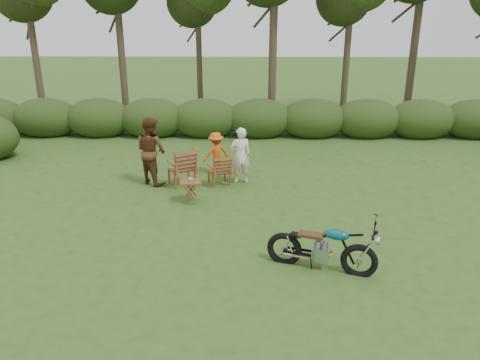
{
  "coord_description": "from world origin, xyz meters",
  "views": [
    {
      "loc": [
        -0.43,
        -8.12,
        4.48
      ],
      "look_at": [
        -0.59,
        1.65,
        0.9
      ],
      "focal_mm": 35.0,
      "sensor_mm": 36.0,
      "label": 1
    }
  ],
  "objects_px": {
    "lawn_chair_right": "(219,184)",
    "adult_b": "(153,183)",
    "child": "(216,173)",
    "lawn_chair_left": "(182,184)",
    "adult_a": "(240,183)",
    "side_table": "(191,192)",
    "cup": "(190,179)",
    "motorcycle": "(320,268)"
  },
  "relations": [
    {
      "from": "lawn_chair_right",
      "to": "child",
      "type": "relative_size",
      "value": 0.7
    },
    {
      "from": "cup",
      "to": "adult_b",
      "type": "height_order",
      "value": "adult_b"
    },
    {
      "from": "adult_a",
      "to": "lawn_chair_right",
      "type": "bearing_deg",
      "value": -0.92
    },
    {
      "from": "lawn_chair_left",
      "to": "side_table",
      "type": "xyz_separation_m",
      "value": [
        0.38,
        -1.23,
        0.27
      ]
    },
    {
      "from": "motorcycle",
      "to": "child",
      "type": "xyz_separation_m",
      "value": [
        -2.24,
        5.22,
        0.0
      ]
    },
    {
      "from": "lawn_chair_left",
      "to": "side_table",
      "type": "bearing_deg",
      "value": 78.41
    },
    {
      "from": "lawn_chair_left",
      "to": "side_table",
      "type": "height_order",
      "value": "side_table"
    },
    {
      "from": "motorcycle",
      "to": "adult_b",
      "type": "relative_size",
      "value": 1.04
    },
    {
      "from": "lawn_chair_right",
      "to": "cup",
      "type": "height_order",
      "value": "cup"
    },
    {
      "from": "lawn_chair_left",
      "to": "adult_b",
      "type": "height_order",
      "value": "adult_b"
    },
    {
      "from": "lawn_chair_right",
      "to": "child",
      "type": "xyz_separation_m",
      "value": [
        -0.13,
        0.87,
        0.0
      ]
    },
    {
      "from": "cup",
      "to": "adult_a",
      "type": "distance_m",
      "value": 1.91
    },
    {
      "from": "cup",
      "to": "child",
      "type": "distance_m",
      "value": 2.24
    },
    {
      "from": "lawn_chair_left",
      "to": "lawn_chair_right",
      "type": "bearing_deg",
      "value": 152.89
    },
    {
      "from": "side_table",
      "to": "adult_b",
      "type": "distance_m",
      "value": 1.81
    },
    {
      "from": "adult_b",
      "to": "lawn_chair_right",
      "type": "bearing_deg",
      "value": -144.3
    },
    {
      "from": "lawn_chair_left",
      "to": "child",
      "type": "xyz_separation_m",
      "value": [
        0.87,
        0.9,
        0.0
      ]
    },
    {
      "from": "motorcycle",
      "to": "side_table",
      "type": "bearing_deg",
      "value": 149.75
    },
    {
      "from": "motorcycle",
      "to": "adult_a",
      "type": "distance_m",
      "value": 4.74
    },
    {
      "from": "lawn_chair_right",
      "to": "adult_b",
      "type": "height_order",
      "value": "adult_b"
    },
    {
      "from": "side_table",
      "to": "adult_a",
      "type": "bearing_deg",
      "value": 49.19
    },
    {
      "from": "adult_b",
      "to": "child",
      "type": "height_order",
      "value": "adult_b"
    },
    {
      "from": "lawn_chair_right",
      "to": "lawn_chair_left",
      "type": "distance_m",
      "value": 1.01
    },
    {
      "from": "lawn_chair_left",
      "to": "adult_b",
      "type": "bearing_deg",
      "value": -36.25
    },
    {
      "from": "lawn_chair_right",
      "to": "lawn_chair_left",
      "type": "height_order",
      "value": "lawn_chair_left"
    },
    {
      "from": "adult_a",
      "to": "adult_b",
      "type": "relative_size",
      "value": 0.85
    },
    {
      "from": "side_table",
      "to": "child",
      "type": "distance_m",
      "value": 2.2
    },
    {
      "from": "motorcycle",
      "to": "lawn_chair_right",
      "type": "distance_m",
      "value": 4.83
    },
    {
      "from": "adult_a",
      "to": "child",
      "type": "distance_m",
      "value": 1.02
    },
    {
      "from": "lawn_chair_left",
      "to": "adult_a",
      "type": "relative_size",
      "value": 0.67
    },
    {
      "from": "motorcycle",
      "to": "lawn_chair_right",
      "type": "bearing_deg",
      "value": 134.11
    },
    {
      "from": "adult_a",
      "to": "cup",
      "type": "bearing_deg",
      "value": 34.75
    },
    {
      "from": "lawn_chair_left",
      "to": "side_table",
      "type": "distance_m",
      "value": 1.32
    },
    {
      "from": "adult_b",
      "to": "child",
      "type": "bearing_deg",
      "value": -116.6
    },
    {
      "from": "adult_a",
      "to": "child",
      "type": "height_order",
      "value": "adult_a"
    },
    {
      "from": "lawn_chair_left",
      "to": "adult_a",
      "type": "bearing_deg",
      "value": 157.11
    },
    {
      "from": "cup",
      "to": "side_table",
      "type": "bearing_deg",
      "value": -98.49
    },
    {
      "from": "motorcycle",
      "to": "lawn_chair_left",
      "type": "xyz_separation_m",
      "value": [
        -3.11,
        4.32,
        0.0
      ]
    },
    {
      "from": "side_table",
      "to": "adult_a",
      "type": "height_order",
      "value": "adult_a"
    },
    {
      "from": "adult_b",
      "to": "lawn_chair_left",
      "type": "bearing_deg",
      "value": -149.34
    },
    {
      "from": "motorcycle",
      "to": "adult_a",
      "type": "bearing_deg",
      "value": 127.15
    },
    {
      "from": "child",
      "to": "adult_b",
      "type": "bearing_deg",
      "value": -4.96
    }
  ]
}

